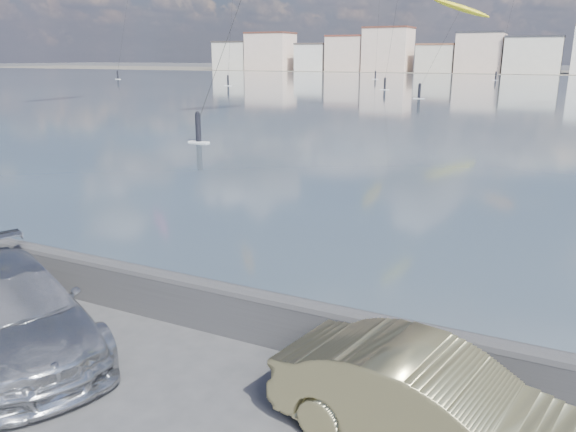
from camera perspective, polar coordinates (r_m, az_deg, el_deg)
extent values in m
plane|color=#333335|center=(9.90, -16.45, -17.52)|extent=(700.00, 700.00, 0.00)
cube|color=#374351|center=(97.70, 23.38, 11.59)|extent=(500.00, 177.00, 0.00)
cube|color=#4C473D|center=(206.03, 25.42, 13.02)|extent=(500.00, 60.00, 0.00)
cube|color=#28282B|center=(11.51, -7.46, -9.41)|extent=(400.00, 0.35, 0.90)
cylinder|color=#28282B|center=(11.32, -7.54, -7.35)|extent=(400.00, 0.36, 0.36)
cube|color=beige|center=(225.20, -5.40, 15.84)|extent=(14.00, 11.00, 10.00)
cube|color=#383330|center=(225.25, -5.43, 17.19)|extent=(14.28, 11.22, 0.60)
cube|color=beige|center=(217.49, -1.78, 16.29)|extent=(16.00, 12.00, 13.00)
cube|color=#562D23|center=(217.63, -1.80, 18.08)|extent=(16.32, 12.24, 0.60)
cube|color=white|center=(209.82, 2.61, 15.75)|extent=(11.00, 10.00, 9.00)
cube|color=#4C423D|center=(209.85, 2.62, 17.06)|extent=(11.22, 10.20, 0.60)
cube|color=beige|center=(204.90, 6.07, 16.02)|extent=(13.00, 11.00, 11.50)
cube|color=brown|center=(205.00, 6.12, 17.71)|extent=(13.26, 11.22, 0.60)
cube|color=beige|center=(200.28, 10.13, 16.23)|extent=(15.00, 12.00, 14.00)
cube|color=#562D23|center=(200.47, 10.24, 18.32)|extent=(15.30, 12.24, 0.60)
cube|color=beige|center=(196.19, 14.87, 15.17)|extent=(12.00, 10.00, 8.50)
cube|color=brown|center=(196.21, 14.97, 16.49)|extent=(12.24, 10.20, 0.60)
cube|color=beige|center=(193.82, 18.95, 15.36)|extent=(14.00, 11.00, 12.00)
cube|color=#2D2D33|center=(193.94, 19.13, 17.22)|extent=(14.28, 11.22, 0.60)
cube|color=silver|center=(192.24, 23.64, 14.68)|extent=(16.00, 13.00, 10.50)
cube|color=#2D2D33|center=(192.32, 23.84, 16.33)|extent=(16.32, 13.26, 0.60)
imported|color=#B0B2B7|center=(11.73, -26.36, -8.61)|extent=(6.01, 4.34, 1.62)
imported|color=tan|center=(8.32, 14.45, -18.22)|extent=(4.79, 2.40, 1.51)
cube|color=white|center=(137.12, 20.32, 12.82)|extent=(1.40, 0.42, 0.08)
cylinder|color=black|center=(137.08, 20.36, 13.20)|extent=(0.36, 0.36, 1.70)
sphere|color=black|center=(137.06, 20.39, 13.57)|extent=(0.28, 0.28, 0.28)
cylinder|color=black|center=(141.80, 21.80, 19.06)|extent=(2.96, 9.23, 28.54)
cube|color=white|center=(136.06, 8.85, 13.58)|extent=(1.40, 0.42, 0.08)
cylinder|color=black|center=(136.02, 8.87, 13.96)|extent=(0.36, 0.36, 1.70)
sphere|color=black|center=(136.00, 8.88, 14.34)|extent=(0.28, 0.28, 0.28)
cylinder|color=black|center=(142.38, 9.22, 20.08)|extent=(3.39, 11.63, 29.32)
cube|color=white|center=(94.23, 9.78, 12.54)|extent=(1.40, 0.42, 0.08)
cylinder|color=black|center=(94.18, 9.81, 13.09)|extent=(0.36, 0.36, 1.70)
sphere|color=black|center=(94.15, 9.83, 13.64)|extent=(0.28, 0.28, 0.28)
cube|color=white|center=(105.60, -6.10, 13.03)|extent=(1.40, 0.42, 0.08)
cylinder|color=black|center=(105.55, -6.12, 13.52)|extent=(0.36, 0.36, 1.70)
sphere|color=black|center=(105.52, -6.13, 14.01)|extent=(0.28, 0.28, 0.28)
ellipsoid|color=yellow|center=(90.88, 17.17, 19.53)|extent=(8.77, 4.06, 3.51)
cube|color=white|center=(75.52, 13.16, 11.56)|extent=(1.40, 0.42, 0.08)
cylinder|color=black|center=(75.46, 13.20, 12.24)|extent=(0.36, 0.36, 1.70)
sphere|color=black|center=(75.41, 13.25, 12.92)|extent=(0.28, 0.28, 0.28)
cylinder|color=black|center=(82.96, 15.34, 16.35)|extent=(1.54, 15.97, 10.74)
cube|color=white|center=(36.49, -9.05, 7.44)|extent=(1.40, 0.42, 0.08)
cylinder|color=black|center=(36.37, -9.11, 8.84)|extent=(0.36, 0.36, 1.70)
sphere|color=black|center=(36.27, -9.18, 10.25)|extent=(0.28, 0.28, 0.28)
cube|color=white|center=(140.27, -16.89, 13.17)|extent=(1.40, 0.42, 0.08)
cylinder|color=black|center=(140.24, -16.92, 13.53)|extent=(0.36, 0.36, 1.70)
sphere|color=black|center=(140.22, -16.95, 13.90)|extent=(0.28, 0.28, 0.28)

